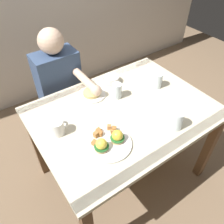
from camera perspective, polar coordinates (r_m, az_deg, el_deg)
The scene contains 11 objects.
ground_plane at distance 2.11m, azimuth 2.33°, elevation -14.62°, with size 6.00×6.00×0.00m, color #7F664C.
dining_table at distance 1.61m, azimuth 2.95°, elevation -2.41°, with size 1.20×0.90×0.74m.
eggs_benedict_plate at distance 1.31m, azimuth -0.84°, elevation -7.48°, with size 0.27×0.27×0.09m.
fruit_bowl at distance 1.77m, azimuth -0.17°, elevation 8.27°, with size 0.12×0.12×0.05m.
coffee_mug at distance 1.39m, azimuth -13.52°, elevation -3.79°, with size 0.11×0.08×0.09m.
fork at distance 1.53m, azimuth -0.54°, elevation 0.28°, with size 0.14×0.10×0.00m.
water_glass_near at distance 1.61m, azimuth 1.20°, elevation 5.17°, with size 0.07×0.07×0.11m.
water_glass_far at distance 1.44m, azimuth 16.04°, elevation -2.18°, with size 0.07×0.07×0.12m.
water_glass_extra at distance 1.75m, azimuth 11.34°, elevation 7.55°, with size 0.07×0.07×0.11m.
side_plate at distance 1.66m, azimuth -5.12°, elevation 4.56°, with size 0.20×0.20×0.04m.
diner_person at distance 1.93m, azimuth -12.63°, elevation 6.07°, with size 0.34×0.54×1.14m.
Camera 1 is at (-0.72, -0.88, 1.78)m, focal length 36.34 mm.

